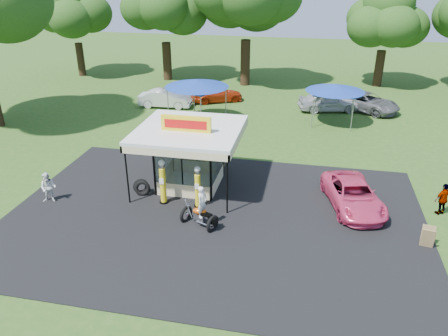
% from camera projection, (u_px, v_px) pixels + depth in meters
% --- Properties ---
extents(ground, '(120.00, 120.00, 0.00)m').
position_uv_depth(ground, '(204.00, 240.00, 19.42)').
color(ground, '#264F18').
rests_on(ground, ground).
extents(asphalt_apron, '(20.00, 14.00, 0.04)m').
position_uv_depth(asphalt_apron, '(214.00, 216.00, 21.18)').
color(asphalt_apron, black).
rests_on(asphalt_apron, ground).
extents(gas_station_kiosk, '(5.40, 5.40, 4.18)m').
position_uv_depth(gas_station_kiosk, '(190.00, 156.00, 23.46)').
color(gas_station_kiosk, white).
rests_on(gas_station_kiosk, ground).
extents(gas_pump_left, '(0.45, 0.45, 2.43)m').
position_uv_depth(gas_pump_left, '(163.00, 183.00, 21.93)').
color(gas_pump_left, black).
rests_on(gas_pump_left, ground).
extents(gas_pump_right, '(0.42, 0.42, 2.26)m').
position_uv_depth(gas_pump_right, '(198.00, 188.00, 21.61)').
color(gas_pump_right, black).
rests_on(gas_pump_right, ground).
extents(motorcycle, '(1.92, 1.43, 2.18)m').
position_uv_depth(motorcycle, '(201.00, 211.00, 20.08)').
color(motorcycle, black).
rests_on(motorcycle, ground).
extents(spare_tires, '(1.06, 0.76, 0.87)m').
position_uv_depth(spare_tires, '(142.00, 187.00, 23.08)').
color(spare_tires, black).
rests_on(spare_tires, ground).
extents(a_frame_sign, '(0.58, 0.58, 0.97)m').
position_uv_depth(a_frame_sign, '(428.00, 237.00, 18.74)').
color(a_frame_sign, '#593819').
rests_on(a_frame_sign, ground).
extents(kiosk_car, '(2.82, 1.13, 0.96)m').
position_uv_depth(kiosk_car, '(201.00, 161.00, 25.97)').
color(kiosk_car, yellow).
rests_on(kiosk_car, ground).
extents(pink_sedan, '(3.41, 5.28, 1.35)m').
position_uv_depth(pink_sedan, '(353.00, 195.00, 21.78)').
color(pink_sedan, '#E43E6D').
rests_on(pink_sedan, ground).
extents(spectator_west, '(0.91, 0.78, 1.63)m').
position_uv_depth(spectator_west, '(48.00, 188.00, 22.20)').
color(spectator_west, white).
rests_on(spectator_west, ground).
extents(spectator_east_b, '(1.04, 0.81, 1.65)m').
position_uv_depth(spectator_east_b, '(443.00, 199.00, 21.10)').
color(spectator_east_b, gray).
rests_on(spectator_east_b, ground).
extents(bg_car_a, '(4.58, 1.86, 1.48)m').
position_uv_depth(bg_car_a, '(165.00, 99.00, 37.16)').
color(bg_car_a, silver).
rests_on(bg_car_a, ground).
extents(bg_car_b, '(4.94, 3.74, 1.33)m').
position_uv_depth(bg_car_b, '(217.00, 94.00, 38.69)').
color(bg_car_b, '#B7310E').
rests_on(bg_car_b, ground).
extents(bg_car_c, '(5.23, 3.09, 1.67)m').
position_uv_depth(bg_car_c, '(328.00, 101.00, 36.13)').
color(bg_car_c, '#B7B7BC').
rests_on(bg_car_c, ground).
extents(bg_car_d, '(5.91, 5.15, 1.51)m').
position_uv_depth(bg_car_d, '(366.00, 102.00, 36.17)').
color(bg_car_d, slate).
rests_on(bg_car_d, ground).
extents(tent_west, '(4.80, 4.80, 3.36)m').
position_uv_depth(tent_west, '(197.00, 83.00, 32.60)').
color(tent_west, gray).
rests_on(tent_west, ground).
extents(tent_east, '(4.37, 4.37, 3.05)m').
position_uv_depth(tent_east, '(335.00, 88.00, 32.44)').
color(tent_east, gray).
rests_on(tent_east, ground).
extents(oak_far_a, '(8.23, 8.23, 9.76)m').
position_uv_depth(oak_far_a, '(75.00, 16.00, 45.44)').
color(oak_far_a, black).
rests_on(oak_far_a, ground).
extents(oak_far_b, '(8.90, 8.90, 10.62)m').
position_uv_depth(oak_far_b, '(164.00, 12.00, 43.53)').
color(oak_far_b, black).
rests_on(oak_far_b, ground).
extents(oak_far_c, '(10.67, 10.67, 12.58)m').
position_uv_depth(oak_far_c, '(247.00, 1.00, 40.98)').
color(oak_far_c, black).
rests_on(oak_far_c, ground).
extents(oak_far_d, '(8.12, 8.12, 9.66)m').
position_uv_depth(oak_far_d, '(386.00, 22.00, 41.38)').
color(oak_far_d, black).
rests_on(oak_far_d, ground).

